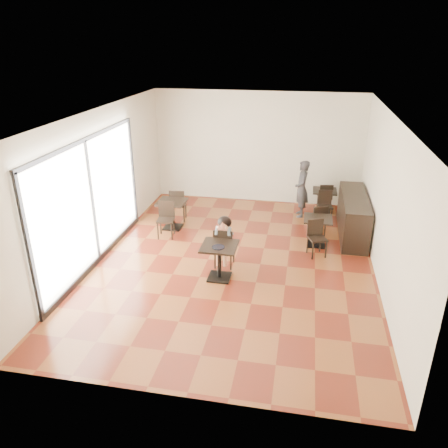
% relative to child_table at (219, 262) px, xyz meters
% --- Properties ---
extents(floor, '(6.00, 8.00, 0.01)m').
position_rel_child_table_xyz_m(floor, '(0.18, 0.74, -0.38)').
color(floor, brown).
rests_on(floor, ground).
extents(ceiling, '(6.00, 8.00, 0.01)m').
position_rel_child_table_xyz_m(ceiling, '(0.18, 0.74, 2.82)').
color(ceiling, white).
rests_on(ceiling, floor).
extents(wall_back, '(6.00, 0.01, 3.20)m').
position_rel_child_table_xyz_m(wall_back, '(0.18, 4.74, 1.22)').
color(wall_back, beige).
rests_on(wall_back, floor).
extents(wall_front, '(6.00, 0.01, 3.20)m').
position_rel_child_table_xyz_m(wall_front, '(0.18, -3.26, 1.22)').
color(wall_front, beige).
rests_on(wall_front, floor).
extents(wall_left, '(0.01, 8.00, 3.20)m').
position_rel_child_table_xyz_m(wall_left, '(-2.82, 0.74, 1.22)').
color(wall_left, beige).
rests_on(wall_left, floor).
extents(wall_right, '(0.01, 8.00, 3.20)m').
position_rel_child_table_xyz_m(wall_right, '(3.18, 0.74, 1.22)').
color(wall_right, beige).
rests_on(wall_right, floor).
extents(storefront_window, '(0.04, 4.50, 2.60)m').
position_rel_child_table_xyz_m(storefront_window, '(-2.79, 0.24, 1.02)').
color(storefront_window, white).
rests_on(storefront_window, floor).
extents(child_table, '(0.71, 0.71, 0.75)m').
position_rel_child_table_xyz_m(child_table, '(0.00, 0.00, 0.00)').
color(child_table, black).
rests_on(child_table, floor).
extents(child_chair, '(0.41, 0.41, 0.90)m').
position_rel_child_table_xyz_m(child_chair, '(0.00, 0.55, 0.08)').
color(child_chair, black).
rests_on(child_chair, floor).
extents(child, '(0.41, 0.57, 1.14)m').
position_rel_child_table_xyz_m(child, '(0.00, 0.55, 0.19)').
color(child, slate).
rests_on(child, child_chair).
extents(plate, '(0.25, 0.25, 0.02)m').
position_rel_child_table_xyz_m(plate, '(0.00, -0.10, 0.38)').
color(plate, black).
rests_on(plate, child_table).
extents(pizza_slice, '(0.26, 0.20, 0.06)m').
position_rel_child_table_xyz_m(pizza_slice, '(0.00, 0.36, 0.61)').
color(pizza_slice, tan).
rests_on(pizza_slice, child).
extents(adult_patron, '(0.45, 0.62, 1.56)m').
position_rel_child_table_xyz_m(adult_patron, '(1.53, 3.74, 0.40)').
color(adult_patron, '#343438').
rests_on(adult_patron, floor).
extents(cafe_table_mid, '(0.85, 0.85, 0.69)m').
position_rel_child_table_xyz_m(cafe_table_mid, '(1.96, 1.95, -0.03)').
color(cafe_table_mid, black).
rests_on(cafe_table_mid, floor).
extents(cafe_table_left, '(0.77, 0.77, 0.74)m').
position_rel_child_table_xyz_m(cafe_table_left, '(-1.69, 2.27, -0.01)').
color(cafe_table_left, black).
rests_on(cafe_table_left, floor).
extents(cafe_table_back, '(0.73, 0.73, 0.68)m').
position_rel_child_table_xyz_m(cafe_table_back, '(2.16, 4.04, -0.04)').
color(cafe_table_back, black).
rests_on(cafe_table_back, floor).
extents(chair_mid_a, '(0.49, 0.49, 0.83)m').
position_rel_child_table_xyz_m(chair_mid_a, '(1.96, 2.50, 0.04)').
color(chair_mid_a, black).
rests_on(chair_mid_a, floor).
extents(chair_mid_b, '(0.49, 0.49, 0.83)m').
position_rel_child_table_xyz_m(chair_mid_b, '(1.96, 1.40, 0.04)').
color(chair_mid_b, black).
rests_on(chair_mid_b, floor).
extents(chair_left_a, '(0.44, 0.44, 0.88)m').
position_rel_child_table_xyz_m(chair_left_a, '(-1.69, 2.82, 0.07)').
color(chair_left_a, black).
rests_on(chair_left_a, floor).
extents(chair_left_b, '(0.44, 0.44, 0.88)m').
position_rel_child_table_xyz_m(chair_left_b, '(-1.69, 1.72, 0.07)').
color(chair_left_b, black).
rests_on(chair_left_b, floor).
extents(chair_back_a, '(0.42, 0.42, 0.82)m').
position_rel_child_table_xyz_m(chair_back_a, '(2.18, 4.24, 0.03)').
color(chair_back_a, black).
rests_on(chair_back_a, floor).
extents(chair_back_b, '(0.42, 0.42, 0.82)m').
position_rel_child_table_xyz_m(chair_back_b, '(2.18, 3.49, 0.03)').
color(chair_back_b, black).
rests_on(chair_back_b, floor).
extents(service_counter, '(0.60, 2.40, 1.00)m').
position_rel_child_table_xyz_m(service_counter, '(2.83, 2.74, 0.12)').
color(service_counter, black).
rests_on(service_counter, floor).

